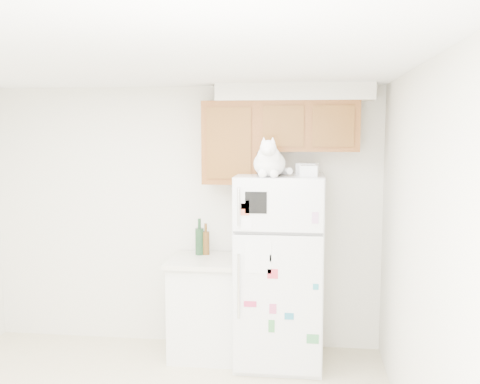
% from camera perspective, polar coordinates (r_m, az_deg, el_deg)
% --- Properties ---
extents(room_shell, '(3.84, 4.04, 2.52)m').
position_cam_1_polar(room_shell, '(3.72, -9.98, -0.21)').
color(room_shell, silver).
rests_on(room_shell, ground_plane).
extents(refrigerator, '(0.76, 0.78, 1.70)m').
position_cam_1_polar(refrigerator, '(5.06, 4.05, -7.88)').
color(refrigerator, white).
rests_on(refrigerator, ground_plane).
extents(base_counter, '(0.64, 0.64, 0.92)m').
position_cam_1_polar(base_counter, '(5.32, -3.54, -11.53)').
color(base_counter, white).
rests_on(base_counter, ground_plane).
extents(cat, '(0.33, 0.48, 0.34)m').
position_cam_1_polar(cat, '(4.69, 3.01, 3.10)').
color(cat, white).
rests_on(cat, refrigerator).
extents(storage_box_back, '(0.20, 0.16, 0.10)m').
position_cam_1_polar(storage_box_back, '(4.97, 6.84, 2.34)').
color(storage_box_back, white).
rests_on(storage_box_back, refrigerator).
extents(storage_box_front, '(0.16, 0.13, 0.09)m').
position_cam_1_polar(storage_box_front, '(4.81, 7.05, 2.15)').
color(storage_box_front, white).
rests_on(storage_box_front, refrigerator).
extents(bottle_green, '(0.08, 0.08, 0.34)m').
position_cam_1_polar(bottle_green, '(5.31, -4.14, -4.54)').
color(bottle_green, '#19381E').
rests_on(bottle_green, base_counter).
extents(bottle_amber, '(0.07, 0.07, 0.30)m').
position_cam_1_polar(bottle_amber, '(5.31, -3.50, -4.78)').
color(bottle_amber, '#593814').
rests_on(bottle_amber, base_counter).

